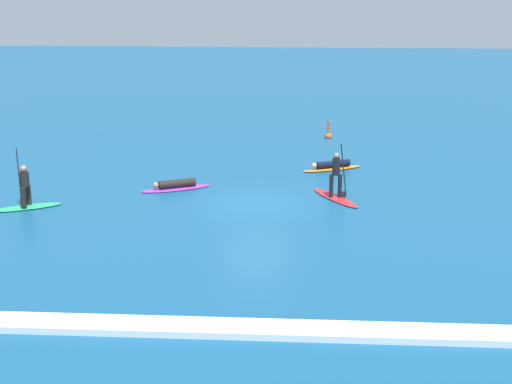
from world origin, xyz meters
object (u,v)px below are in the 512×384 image
Objects in this scene: surfer_on_purple_board at (176,186)px; surfer_on_red_board at (336,187)px; surfer_on_green_board at (26,196)px; marker_buoy at (328,135)px; surfer_on_orange_board at (332,166)px.

surfer_on_red_board is (6.43, -0.96, 0.34)m from surfer_on_purple_board.
surfer_on_green_board is 17.52m from marker_buoy.
surfer_on_green_board is at bearing 4.26° from surfer_on_orange_board.
marker_buoy is (0.05, 6.65, 0.03)m from surfer_on_orange_board.
surfer_on_green_board is (-11.59, -1.93, -0.00)m from surfer_on_red_board.
surfer_on_red_board is 2.77× the size of marker_buoy.
surfer_on_purple_board is at bearing -122.36° from marker_buoy.
surfer_on_purple_board is at bearing 4.09° from surfer_on_orange_board.
marker_buoy is at bearing 148.78° from surfer_on_red_board.
surfer_on_red_board is 1.01× the size of surfer_on_orange_board.
surfer_on_purple_board is 2.83× the size of marker_buoy.
marker_buoy is (6.47, 10.20, 0.04)m from surfer_on_purple_board.
marker_buoy is (0.03, 11.17, -0.30)m from surfer_on_red_board.
surfer_on_orange_board is at bearing -176.23° from surfer_on_purple_board.
surfer_on_green_board reaches higher than marker_buoy.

